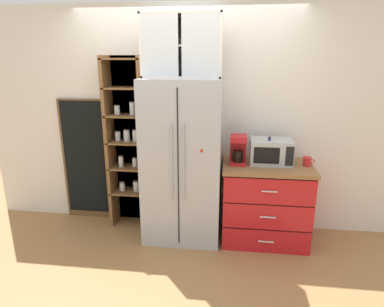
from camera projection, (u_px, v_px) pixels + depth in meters
ground_plane at (183, 235)px, 3.84m from camera, size 10.59×10.59×0.00m
wall_back_cream at (187, 120)px, 3.86m from camera, size 4.90×0.10×2.55m
refrigerator at (183, 161)px, 3.62m from camera, size 0.83×0.66×1.78m
pantry_shelf_column at (129, 142)px, 3.89m from camera, size 0.50×0.31×2.00m
counter_cabinet at (265, 202)px, 3.65m from camera, size 0.94×0.64×0.88m
microwave at (271, 151)px, 3.53m from camera, size 0.44×0.33×0.26m
coffee_maker at (238, 149)px, 3.52m from camera, size 0.17×0.20×0.31m
mug_red at (307, 161)px, 3.46m from camera, size 0.12×0.08×0.09m
mug_charcoal at (268, 160)px, 3.54m from camera, size 0.12×0.08×0.08m
bottle_cobalt at (269, 152)px, 3.49m from camera, size 0.07×0.07×0.30m
upper_cabinet at (183, 46)px, 3.33m from camera, size 0.80×0.32×0.62m
chalkboard_menu at (86, 160)px, 4.08m from camera, size 0.60×0.04×1.51m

